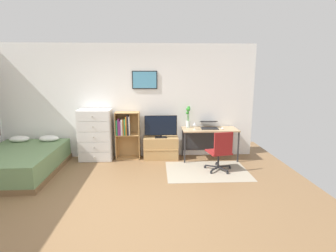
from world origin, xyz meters
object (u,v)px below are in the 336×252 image
at_px(laptop, 209,125).
at_px(bookshelf, 126,132).
at_px(desk, 209,134).
at_px(computer_mouse, 222,128).
at_px(office_chair, 221,150).
at_px(dresser, 96,135).
at_px(tv_stand, 161,148).
at_px(television, 161,127).
at_px(bed, 19,162).
at_px(wine_glass, 195,124).
at_px(bamboo_vase, 188,116).

bearing_deg(laptop, bookshelf, -178.89).
xyz_separation_m(desk, laptop, (-0.00, 0.01, 0.20)).
bearing_deg(computer_mouse, laptop, 155.46).
relative_size(office_chair, laptop, 1.93).
height_order(dresser, office_chair, dresser).
bearing_deg(laptop, tv_stand, -177.57).
bearing_deg(bookshelf, television, -4.83).
bearing_deg(desk, office_chair, -85.98).
relative_size(desk, computer_mouse, 12.41).
bearing_deg(computer_mouse, desk, 157.21).
bearing_deg(bed, dresser, 29.54).
height_order(bed, tv_stand, bed).
xyz_separation_m(tv_stand, office_chair, (1.21, -0.91, 0.20)).
relative_size(bed, wine_glass, 11.53).
height_order(office_chair, computer_mouse, office_chair).
relative_size(bookshelf, bamboo_vase, 2.20).
distance_m(bed, dresser, 1.64).
xyz_separation_m(bookshelf, office_chair, (2.04, -0.96, -0.20)).
xyz_separation_m(bed, dresser, (1.37, 0.81, 0.35)).
bearing_deg(bookshelf, tv_stand, -3.29).
distance_m(tv_stand, office_chair, 1.53).
xyz_separation_m(bookshelf, laptop, (1.97, -0.05, 0.15)).
height_order(bookshelf, office_chair, bookshelf).
relative_size(television, wine_glass, 4.23).
height_order(tv_stand, computer_mouse, computer_mouse).
distance_m(bookshelf, tv_stand, 0.92).
height_order(desk, office_chair, office_chair).
relative_size(bed, laptop, 4.65).
relative_size(tv_stand, desk, 0.63).
distance_m(laptop, wine_glass, 0.42).
distance_m(television, bamboo_vase, 0.71).
relative_size(bookshelf, television, 1.48).
xyz_separation_m(dresser, wine_glass, (2.30, -0.17, 0.27)).
distance_m(computer_mouse, wine_glass, 0.67).
relative_size(office_chair, bamboo_vase, 1.68).
bearing_deg(laptop, desk, -86.23).
distance_m(tv_stand, computer_mouse, 1.53).
height_order(office_chair, bamboo_vase, bamboo_vase).
xyz_separation_m(tv_stand, bamboo_vase, (0.66, 0.09, 0.75)).
bearing_deg(laptop, dresser, -177.18).
bearing_deg(dresser, bamboo_vase, 2.64).
xyz_separation_m(bed, bookshelf, (2.08, 0.87, 0.41)).
bearing_deg(office_chair, dresser, 150.12).
xyz_separation_m(television, desk, (1.15, 0.01, -0.18)).
xyz_separation_m(bed, tv_stand, (2.90, 0.83, 0.02)).
height_order(dresser, bookshelf, dresser).
distance_m(bed, television, 3.06).
bearing_deg(dresser, television, -0.27).
bearing_deg(bookshelf, computer_mouse, -4.58).
distance_m(tv_stand, wine_glass, 1.01).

